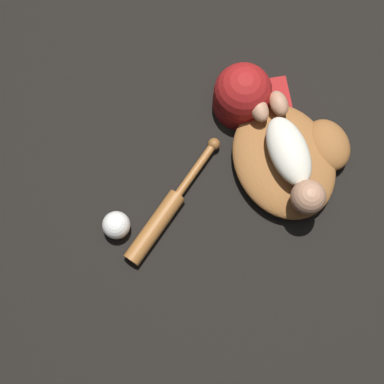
{
  "coord_description": "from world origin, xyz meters",
  "views": [
    {
      "loc": [
        0.27,
        -0.51,
        1.45
      ],
      "look_at": [
        -0.02,
        -0.29,
        0.07
      ],
      "focal_mm": 50.0,
      "sensor_mm": 36.0,
      "label": 1
    }
  ],
  "objects": [
    {
      "name": "baseball",
      "position": [
        -0.08,
        -0.5,
        0.04
      ],
      "size": [
        0.08,
        0.08,
        0.08
      ],
      "color": "white",
      "rests_on": "ground"
    },
    {
      "name": "baseball_bat",
      "position": [
        -0.03,
        -0.38,
        0.02
      ],
      "size": [
        0.17,
        0.41,
        0.05
      ],
      "color": "#9E602D",
      "rests_on": "ground"
    },
    {
      "name": "baseball_glove",
      "position": [
        0.06,
        -0.0,
        0.04
      ],
      "size": [
        0.41,
        0.39,
        0.08
      ],
      "color": "#935B2D",
      "rests_on": "ground"
    },
    {
      "name": "baseball_cap",
      "position": [
        -0.16,
        -0.0,
        0.07
      ],
      "size": [
        0.22,
        0.25,
        0.16
      ],
      "color": "maroon",
      "rests_on": "ground"
    },
    {
      "name": "baby_figure",
      "position": [
        0.07,
        -0.03,
        0.12
      ],
      "size": [
        0.36,
        0.2,
        0.09
      ],
      "color": "silver",
      "rests_on": "baseball_glove"
    },
    {
      "name": "ground_plane",
      "position": [
        0.0,
        0.0,
        0.0
      ],
      "size": [
        6.0,
        6.0,
        0.0
      ],
      "primitive_type": "plane",
      "color": "black"
    }
  ]
}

